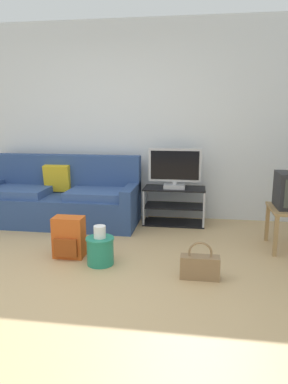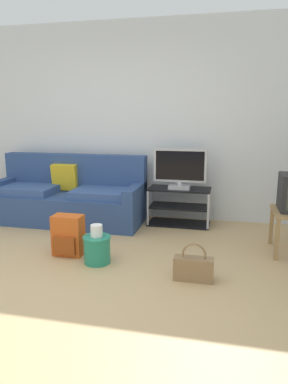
{
  "view_description": "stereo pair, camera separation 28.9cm",
  "coord_description": "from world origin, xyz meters",
  "px_view_note": "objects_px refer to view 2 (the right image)",
  "views": [
    {
      "loc": [
        1.08,
        -2.6,
        1.45
      ],
      "look_at": [
        0.52,
        1.17,
        0.63
      ],
      "focal_mm": 33.54,
      "sensor_mm": 36.0,
      "label": 1
    },
    {
      "loc": [
        1.37,
        -2.54,
        1.45
      ],
      "look_at": [
        0.52,
        1.17,
        0.63
      ],
      "focal_mm": 33.54,
      "sensor_mm": 36.0,
      "label": 2
    }
  ],
  "objects_px": {
    "couch": "(68,197)",
    "flat_tv": "(180,169)",
    "handbag": "(193,268)",
    "tv_stand": "(179,206)",
    "cleaning_bucket": "(97,247)",
    "backpack": "(68,236)"
  },
  "relations": [
    {
      "from": "cleaning_bucket",
      "to": "couch",
      "type": "bearing_deg",
      "value": 124.41
    },
    {
      "from": "handbag",
      "to": "cleaning_bucket",
      "type": "height_order",
      "value": "cleaning_bucket"
    },
    {
      "from": "couch",
      "to": "backpack",
      "type": "relative_size",
      "value": 4.87
    },
    {
      "from": "tv_stand",
      "to": "cleaning_bucket",
      "type": "bearing_deg",
      "value": -113.17
    },
    {
      "from": "couch",
      "to": "handbag",
      "type": "bearing_deg",
      "value": -38.4
    },
    {
      "from": "tv_stand",
      "to": "cleaning_bucket",
      "type": "height_order",
      "value": "tv_stand"
    },
    {
      "from": "couch",
      "to": "backpack",
      "type": "bearing_deg",
      "value": -65.8
    },
    {
      "from": "couch",
      "to": "cleaning_bucket",
      "type": "xyz_separation_m",
      "value": [
        0.89,
        -1.3,
        -0.17
      ]
    },
    {
      "from": "tv_stand",
      "to": "cleaning_bucket",
      "type": "distance_m",
      "value": 1.6
    },
    {
      "from": "couch",
      "to": "tv_stand",
      "type": "xyz_separation_m",
      "value": [
        1.52,
        0.16,
        -0.08
      ]
    },
    {
      "from": "flat_tv",
      "to": "backpack",
      "type": "distance_m",
      "value": 1.73
    },
    {
      "from": "backpack",
      "to": "cleaning_bucket",
      "type": "relative_size",
      "value": 1.09
    },
    {
      "from": "flat_tv",
      "to": "cleaning_bucket",
      "type": "xyz_separation_m",
      "value": [
        -0.63,
        -1.45,
        -0.59
      ]
    },
    {
      "from": "cleaning_bucket",
      "to": "flat_tv",
      "type": "bearing_deg",
      "value": 66.51
    },
    {
      "from": "handbag",
      "to": "cleaning_bucket",
      "type": "relative_size",
      "value": 0.89
    },
    {
      "from": "couch",
      "to": "flat_tv",
      "type": "bearing_deg",
      "value": 5.35
    },
    {
      "from": "backpack",
      "to": "handbag",
      "type": "bearing_deg",
      "value": -40.2
    },
    {
      "from": "couch",
      "to": "flat_tv",
      "type": "xyz_separation_m",
      "value": [
        1.52,
        0.14,
        0.43
      ]
    },
    {
      "from": "handbag",
      "to": "couch",
      "type": "bearing_deg",
      "value": 141.6
    },
    {
      "from": "backpack",
      "to": "cleaning_bucket",
      "type": "height_order",
      "value": "backpack"
    },
    {
      "from": "flat_tv",
      "to": "backpack",
      "type": "height_order",
      "value": "flat_tv"
    },
    {
      "from": "flat_tv",
      "to": "handbag",
      "type": "distance_m",
      "value": 1.77
    }
  ]
}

